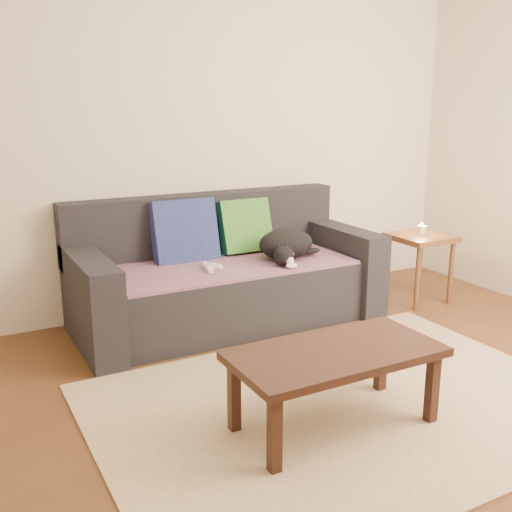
# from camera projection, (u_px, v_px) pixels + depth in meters

# --- Properties ---
(ground) EXTENTS (4.50, 4.50, 0.00)m
(ground) POSITION_uv_depth(u_px,v_px,m) (362.00, 418.00, 2.95)
(ground) COLOR brown
(ground) RESTS_ON ground
(back_wall) EXTENTS (4.50, 0.04, 2.60)m
(back_wall) POSITION_uv_depth(u_px,v_px,m) (198.00, 132.00, 4.33)
(back_wall) COLOR beige
(back_wall) RESTS_ON ground
(sofa) EXTENTS (2.10, 0.94, 0.87)m
(sofa) POSITION_uv_depth(u_px,v_px,m) (225.00, 278.00, 4.21)
(sofa) COLOR #232328
(sofa) RESTS_ON ground
(throw_blanket) EXTENTS (1.66, 0.74, 0.02)m
(throw_blanket) POSITION_uv_depth(u_px,v_px,m) (230.00, 265.00, 4.10)
(throw_blanket) COLOR #43274A
(throw_blanket) RESTS_ON sofa
(cushion_navy) EXTENTS (0.46, 0.22, 0.47)m
(cushion_navy) POSITION_uv_depth(u_px,v_px,m) (185.00, 233.00, 4.17)
(cushion_navy) COLOR #12184F
(cushion_navy) RESTS_ON throw_blanket
(cushion_green) EXTENTS (0.39, 0.21, 0.40)m
(cushion_green) POSITION_uv_depth(u_px,v_px,m) (245.00, 226.00, 4.39)
(cushion_green) COLOR #0C5033
(cushion_green) RESTS_ON throw_blanket
(cat) EXTENTS (0.51, 0.48, 0.21)m
(cat) POSITION_uv_depth(u_px,v_px,m) (286.00, 245.00, 4.19)
(cat) COLOR black
(cat) RESTS_ON throw_blanket
(wii_remote_a) EXTENTS (0.10, 0.15, 0.03)m
(wii_remote_a) POSITION_uv_depth(u_px,v_px,m) (212.00, 266.00, 3.99)
(wii_remote_a) COLOR white
(wii_remote_a) RESTS_ON throw_blanket
(wii_remote_b) EXTENTS (0.06, 0.15, 0.03)m
(wii_remote_b) POSITION_uv_depth(u_px,v_px,m) (209.00, 268.00, 3.92)
(wii_remote_b) COLOR white
(wii_remote_b) RESTS_ON throw_blanket
(side_table) EXTENTS (0.42, 0.42, 0.53)m
(side_table) POSITION_uv_depth(u_px,v_px,m) (420.00, 247.00, 4.60)
(side_table) COLOR brown
(side_table) RESTS_ON ground
(candle) EXTENTS (0.06, 0.06, 0.09)m
(candle) POSITION_uv_depth(u_px,v_px,m) (421.00, 230.00, 4.57)
(candle) COLOR beige
(candle) RESTS_ON side_table
(rug) EXTENTS (2.50, 1.80, 0.01)m
(rug) POSITION_uv_depth(u_px,v_px,m) (344.00, 404.00, 3.07)
(rug) COLOR tan
(rug) RESTS_ON ground
(coffee_table) EXTENTS (0.99, 0.50, 0.40)m
(coffee_table) POSITION_uv_depth(u_px,v_px,m) (336.00, 360.00, 2.79)
(coffee_table) COLOR black
(coffee_table) RESTS_ON rug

